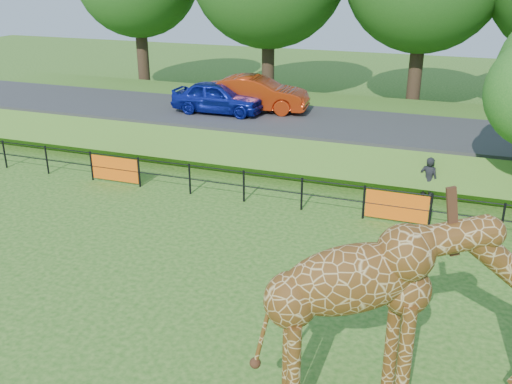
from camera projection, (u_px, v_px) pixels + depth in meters
ground at (192, 357)px, 11.54m from camera, size 90.00×90.00×0.00m
giraffe at (411, 319)px, 9.50m from camera, size 5.22×3.03×3.77m
perimeter_fence at (302, 194)px, 18.31m from camera, size 28.07×0.10×1.10m
embankment at (349, 132)px, 24.82m from camera, size 40.00×9.00×1.30m
road at (343, 124)px, 23.25m from camera, size 40.00×5.00×0.12m
car_blue at (218, 97)px, 24.53m from camera, size 4.03×1.67×1.37m
car_red at (256, 94)px, 24.88m from camera, size 4.73×2.09×1.51m
visitor at (428, 180)px, 18.77m from camera, size 0.65×0.50×1.60m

